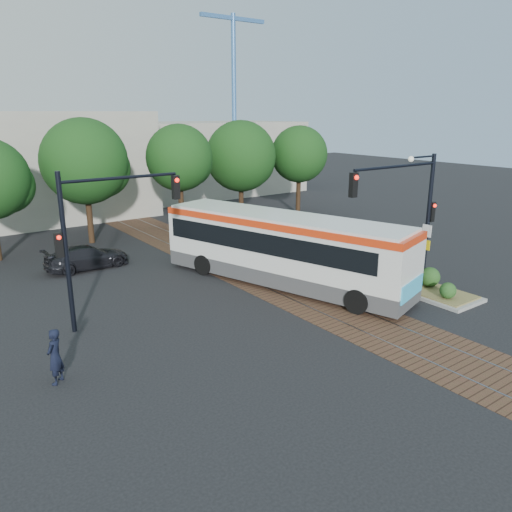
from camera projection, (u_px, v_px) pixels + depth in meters
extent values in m
plane|color=black|center=(331.00, 307.00, 21.11)|extent=(120.00, 120.00, 0.00)
cube|color=#503224|center=(273.00, 282.00, 24.20)|extent=(3.60, 40.00, 0.01)
cube|color=slate|center=(260.00, 285.00, 23.78)|extent=(0.06, 40.00, 0.01)
cube|color=slate|center=(285.00, 279.00, 24.63)|extent=(0.06, 40.00, 0.01)
cylinder|color=#382314|center=(90.00, 218.00, 31.12)|extent=(0.36, 0.36, 3.12)
sphere|color=#144014|center=(84.00, 161.00, 30.15)|extent=(5.20, 5.20, 5.20)
cylinder|color=#382314|center=(181.00, 208.00, 33.88)|extent=(0.36, 0.36, 3.39)
sphere|color=#144014|center=(179.00, 158.00, 32.95)|extent=(4.40, 4.40, 4.40)
cylinder|color=#382314|center=(241.00, 202.00, 37.70)|extent=(0.36, 0.36, 2.86)
sphere|color=#144014|center=(241.00, 156.00, 36.76)|extent=(5.20, 5.20, 5.20)
cylinder|color=#382314|center=(298.00, 195.00, 39.88)|extent=(0.36, 0.36, 3.12)
sphere|color=#144014|center=(299.00, 154.00, 38.99)|extent=(4.40, 4.40, 4.40)
cube|color=#ADA899|center=(207.00, 158.00, 50.18)|extent=(18.00, 10.00, 7.00)
cylinder|color=#3F72B2|center=(234.00, 102.00, 55.16)|extent=(0.50, 0.50, 18.00)
cube|color=#3F72B2|center=(233.00, 18.00, 52.80)|extent=(8.00, 0.40, 0.40)
cube|color=#434345|center=(282.00, 272.00, 23.84)|extent=(6.14, 12.74, 0.73)
cube|color=white|center=(283.00, 245.00, 23.46)|extent=(6.16, 12.74, 1.98)
cube|color=black|center=(277.00, 238.00, 23.55)|extent=(5.86, 11.56, 0.94)
cube|color=red|center=(283.00, 221.00, 23.14)|extent=(6.20, 12.76, 0.31)
cube|color=white|center=(283.00, 217.00, 23.08)|extent=(5.96, 12.32, 0.15)
cube|color=black|center=(410.00, 258.00, 19.83)|extent=(1.63, 0.61, 0.94)
cube|color=#36AADA|center=(412.00, 289.00, 20.08)|extent=(2.21, 0.73, 0.73)
cube|color=orange|center=(316.00, 255.00, 24.08)|extent=(1.43, 4.51, 1.15)
cylinder|color=black|center=(357.00, 301.00, 20.35)|extent=(0.65, 1.10, 1.04)
cylinder|color=black|center=(381.00, 285.00, 22.20)|extent=(0.65, 1.10, 1.04)
cylinder|color=black|center=(204.00, 265.00, 25.21)|extent=(0.65, 1.10, 1.04)
cylinder|color=black|center=(234.00, 254.00, 27.06)|extent=(0.65, 1.10, 1.04)
cube|color=gray|center=(421.00, 289.00, 23.04)|extent=(2.20, 5.20, 0.15)
cube|color=olive|center=(421.00, 287.00, 23.01)|extent=(1.90, 4.80, 0.08)
sphere|color=#1E4719|center=(448.00, 290.00, 21.43)|extent=(0.70, 0.70, 0.70)
sphere|color=#1E4719|center=(430.00, 277.00, 22.89)|extent=(0.90, 0.90, 0.90)
sphere|color=#1E4719|center=(395.00, 271.00, 23.86)|extent=(0.80, 0.80, 0.80)
sphere|color=#1E4719|center=(396.00, 268.00, 24.67)|extent=(0.60, 0.60, 0.60)
cylinder|color=black|center=(428.00, 221.00, 22.49)|extent=(0.18, 0.18, 6.00)
cylinder|color=black|center=(397.00, 166.00, 20.35)|extent=(5.00, 0.12, 0.12)
cube|color=black|center=(353.00, 185.00, 19.08)|extent=(0.28, 0.22, 0.95)
sphere|color=#FF190C|center=(357.00, 177.00, 18.89)|extent=(0.18, 0.18, 0.18)
cube|color=black|center=(432.00, 212.00, 22.51)|extent=(0.26, 0.20, 0.90)
sphere|color=#FF190C|center=(435.00, 206.00, 22.32)|extent=(0.16, 0.16, 0.16)
cube|color=white|center=(427.00, 231.00, 22.41)|extent=(0.04, 0.45, 0.55)
cube|color=yellow|center=(425.00, 245.00, 22.59)|extent=(0.04, 0.45, 0.45)
cylinder|color=black|center=(423.00, 157.00, 21.23)|extent=(1.60, 0.08, 0.08)
sphere|color=silver|center=(411.00, 159.00, 20.79)|extent=(0.24, 0.24, 0.24)
cylinder|color=black|center=(66.00, 255.00, 17.97)|extent=(0.18, 0.18, 6.00)
cylinder|color=black|center=(121.00, 178.00, 18.53)|extent=(4.50, 0.12, 0.12)
cube|color=black|center=(176.00, 187.00, 19.96)|extent=(0.28, 0.22, 0.95)
sphere|color=#FF190C|center=(177.00, 180.00, 19.77)|extent=(0.18, 0.18, 0.18)
cube|color=black|center=(59.00, 245.00, 17.73)|extent=(0.26, 0.20, 0.90)
sphere|color=#FF190C|center=(59.00, 238.00, 17.55)|extent=(0.16, 0.16, 0.16)
imported|color=black|center=(55.00, 357.00, 14.99)|extent=(0.75, 0.75, 1.76)
imported|color=black|center=(87.00, 257.00, 26.19)|extent=(4.35, 1.87, 1.25)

